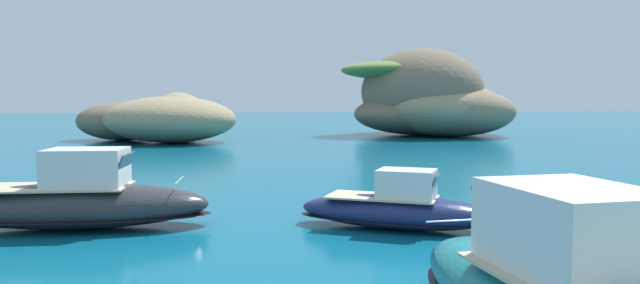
{
  "coord_description": "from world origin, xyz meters",
  "views": [
    {
      "loc": [
        -6.34,
        -11.35,
        4.36
      ],
      "look_at": [
        -1.12,
        18.43,
        2.16
      ],
      "focal_mm": 32.09,
      "sensor_mm": 36.0,
      "label": 1
    }
  ],
  "objects_px": {
    "motorboat_navy": "(397,209)",
    "dinghy_tender": "(599,221)",
    "islet_small": "(153,120)",
    "motorboat_charcoal": "(75,202)",
    "islet_large": "(430,103)"
  },
  "relations": [
    {
      "from": "dinghy_tender",
      "to": "motorboat_charcoal",
      "type": "bearing_deg",
      "value": 170.33
    },
    {
      "from": "motorboat_charcoal",
      "to": "dinghy_tender",
      "type": "height_order",
      "value": "motorboat_charcoal"
    },
    {
      "from": "islet_small",
      "to": "dinghy_tender",
      "type": "height_order",
      "value": "islet_small"
    },
    {
      "from": "islet_large",
      "to": "islet_small",
      "type": "relative_size",
      "value": 1.15
    },
    {
      "from": "islet_small",
      "to": "motorboat_navy",
      "type": "bearing_deg",
      "value": -73.86
    },
    {
      "from": "islet_small",
      "to": "motorboat_charcoal",
      "type": "xyz_separation_m",
      "value": [
        2.24,
        -43.15,
        -1.4
      ]
    },
    {
      "from": "islet_small",
      "to": "motorboat_navy",
      "type": "relative_size",
      "value": 2.89
    },
    {
      "from": "dinghy_tender",
      "to": "islet_large",
      "type": "bearing_deg",
      "value": 75.43
    },
    {
      "from": "islet_large",
      "to": "dinghy_tender",
      "type": "xyz_separation_m",
      "value": [
        -13.35,
        -51.38,
        -3.87
      ]
    },
    {
      "from": "motorboat_navy",
      "to": "dinghy_tender",
      "type": "xyz_separation_m",
      "value": [
        6.88,
        -1.05,
        -0.46
      ]
    },
    {
      "from": "motorboat_charcoal",
      "to": "dinghy_tender",
      "type": "distance_m",
      "value": 17.96
    },
    {
      "from": "motorboat_navy",
      "to": "islet_small",
      "type": "bearing_deg",
      "value": 106.14
    },
    {
      "from": "motorboat_navy",
      "to": "dinghy_tender",
      "type": "relative_size",
      "value": 2.5
    },
    {
      "from": "islet_large",
      "to": "motorboat_navy",
      "type": "relative_size",
      "value": 3.32
    },
    {
      "from": "islet_large",
      "to": "motorboat_navy",
      "type": "bearing_deg",
      "value": -111.9
    }
  ]
}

